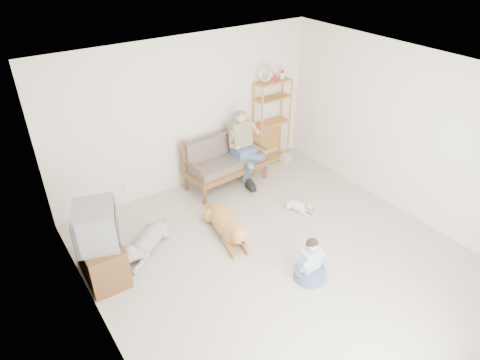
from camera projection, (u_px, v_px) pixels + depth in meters
floor at (284, 263)px, 6.18m from camera, size 5.50×5.50×0.00m
ceiling at (297, 81)px, 4.77m from camera, size 5.50×5.50×0.00m
wall_back at (187, 115)px, 7.41m from camera, size 5.00×0.00×5.00m
wall_left at (97, 259)px, 4.27m from camera, size 0.00×5.50×5.50m
wall_right at (412, 136)px, 6.68m from camera, size 0.00×5.50×5.50m
loveseat at (224, 159)px, 7.83m from camera, size 1.55×0.81×0.95m
man at (246, 153)px, 7.75m from camera, size 0.52×0.74×1.20m
etagere at (272, 122)px, 8.35m from camera, size 0.75×0.33×1.98m
book_stack at (286, 157)px, 8.77m from camera, size 0.25×0.21×0.14m
tv_stand at (101, 258)px, 5.82m from camera, size 0.51×0.91×0.60m
crt_tv at (96, 225)px, 5.51m from camera, size 0.70×0.78×0.54m
wall_outlet at (127, 188)px, 7.34m from camera, size 0.12×0.02×0.08m
golden_retriever at (228, 226)px, 6.62m from camera, size 0.57×1.52×0.46m
shaggy_dog at (144, 243)px, 6.31m from camera, size 1.11×0.92×0.40m
terrier at (301, 206)px, 7.22m from camera, size 0.30×0.62×0.24m
child at (310, 264)px, 5.80m from camera, size 0.43×0.43×0.68m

